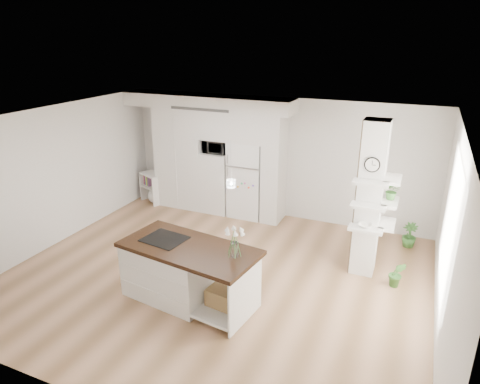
# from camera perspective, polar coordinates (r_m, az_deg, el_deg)

# --- Properties ---
(floor) EXTENTS (7.00, 6.00, 0.01)m
(floor) POSITION_cam_1_polar(r_m,az_deg,el_deg) (7.61, -3.19, -11.06)
(floor) COLOR tan
(floor) RESTS_ON ground
(room) EXTENTS (7.04, 6.04, 2.72)m
(room) POSITION_cam_1_polar(r_m,az_deg,el_deg) (6.83, -3.49, 2.35)
(room) COLOR white
(room) RESTS_ON ground
(cabinet_wall) EXTENTS (4.00, 0.71, 2.70)m
(cabinet_wall) POSITION_cam_1_polar(r_m,az_deg,el_deg) (9.84, -3.97, 5.87)
(cabinet_wall) COLOR white
(cabinet_wall) RESTS_ON floor
(refrigerator) EXTENTS (0.78, 0.69, 1.75)m
(refrigerator) POSITION_cam_1_polar(r_m,az_deg,el_deg) (9.66, 1.03, 1.73)
(refrigerator) COLOR white
(refrigerator) RESTS_ON floor
(column) EXTENTS (0.69, 0.90, 2.70)m
(column) POSITION_cam_1_polar(r_m,az_deg,el_deg) (7.41, 17.42, -1.25)
(column) COLOR silver
(column) RESTS_ON floor
(window) EXTENTS (0.00, 2.40, 2.40)m
(window) POSITION_cam_1_polar(r_m,az_deg,el_deg) (6.58, 26.18, -3.84)
(window) COLOR white
(window) RESTS_ON room
(pendant_light) EXTENTS (0.12, 0.12, 0.10)m
(pendant_light) POSITION_cam_1_polar(r_m,az_deg,el_deg) (6.33, 10.97, 3.08)
(pendant_light) COLOR white
(pendant_light) RESTS_ON room
(kitchen_island) EXTENTS (2.24, 1.28, 1.52)m
(kitchen_island) POSITION_cam_1_polar(r_m,az_deg,el_deg) (6.88, -8.30, -10.11)
(kitchen_island) COLOR white
(kitchen_island) RESTS_ON floor
(bookshelf) EXTENTS (0.72, 0.59, 0.74)m
(bookshelf) POSITION_cam_1_polar(r_m,az_deg,el_deg) (10.81, -11.47, 0.27)
(bookshelf) COLOR white
(bookshelf) RESTS_ON floor
(floor_plant_a) EXTENTS (0.27, 0.22, 0.47)m
(floor_plant_a) POSITION_cam_1_polar(r_m,az_deg,el_deg) (7.63, 20.20, -10.23)
(floor_plant_a) COLOR #37722D
(floor_plant_a) RESTS_ON floor
(floor_plant_b) EXTENTS (0.35, 0.35, 0.50)m
(floor_plant_b) POSITION_cam_1_polar(r_m,az_deg,el_deg) (9.07, 21.66, -5.35)
(floor_plant_b) COLOR #37722D
(floor_plant_b) RESTS_ON floor
(microwave) EXTENTS (0.54, 0.37, 0.30)m
(microwave) POSITION_cam_1_polar(r_m,az_deg,el_deg) (9.71, -3.19, 6.08)
(microwave) COLOR #2D2D2D
(microwave) RESTS_ON cabinet_wall
(shelf_plant) EXTENTS (0.27, 0.23, 0.30)m
(shelf_plant) POSITION_cam_1_polar(r_m,az_deg,el_deg) (7.49, 19.62, 0.16)
(shelf_plant) COLOR #37722D
(shelf_plant) RESTS_ON column
(decor_bowl) EXTENTS (0.22, 0.22, 0.05)m
(decor_bowl) POSITION_cam_1_polar(r_m,az_deg,el_deg) (7.33, 16.30, -4.32)
(decor_bowl) COLOR white
(decor_bowl) RESTS_ON column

